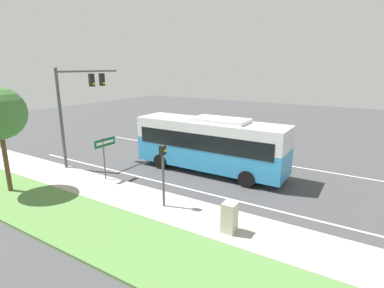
# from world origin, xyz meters

# --- Properties ---
(ground_plane) EXTENTS (80.00, 80.00, 0.00)m
(ground_plane) POSITION_xyz_m (0.00, 0.00, 0.00)
(ground_plane) COLOR #424244
(sidewalk) EXTENTS (2.80, 80.00, 0.12)m
(sidewalk) POSITION_xyz_m (-6.20, 0.00, 0.06)
(sidewalk) COLOR #ADA89E
(sidewalk) RESTS_ON ground_plane
(grass_verge) EXTENTS (3.60, 80.00, 0.10)m
(grass_verge) POSITION_xyz_m (-9.40, 0.00, 0.05)
(grass_verge) COLOR #568442
(grass_verge) RESTS_ON ground_plane
(lane_divider_near) EXTENTS (0.14, 30.00, 0.01)m
(lane_divider_near) POSITION_xyz_m (-3.60, 0.00, 0.00)
(lane_divider_near) COLOR silver
(lane_divider_near) RESTS_ON ground_plane
(lane_divider_far) EXTENTS (0.14, 30.00, 0.01)m
(lane_divider_far) POSITION_xyz_m (3.60, 0.00, 0.00)
(lane_divider_far) COLOR silver
(lane_divider_far) RESTS_ON ground_plane
(bus) EXTENTS (2.72, 10.05, 3.66)m
(bus) POSITION_xyz_m (-0.39, 2.32, 2.00)
(bus) COLOR #3393D1
(bus) RESTS_ON ground_plane
(signal_gantry) EXTENTS (5.27, 0.41, 6.72)m
(signal_gantry) POSITION_xyz_m (-3.54, 10.89, 4.73)
(signal_gantry) COLOR #4C4C51
(signal_gantry) RESTS_ON ground_plane
(pedestrian_signal) EXTENTS (0.28, 0.34, 3.20)m
(pedestrian_signal) POSITION_xyz_m (-6.25, 1.68, 2.17)
(pedestrian_signal) COLOR #4C4C51
(pedestrian_signal) RESTS_ON ground_plane
(street_sign) EXTENTS (1.58, 0.08, 2.67)m
(street_sign) POSITION_xyz_m (-5.08, 6.95, 1.95)
(street_sign) COLOR #4C4C51
(street_sign) RESTS_ON ground_plane
(utility_cabinet) EXTENTS (0.56, 0.56, 1.29)m
(utility_cabinet) POSITION_xyz_m (-6.73, -2.05, 0.76)
(utility_cabinet) COLOR #B7B29E
(utility_cabinet) RESTS_ON sidewalk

